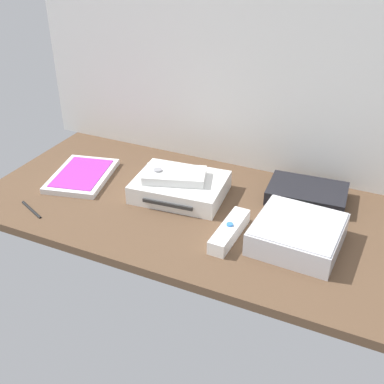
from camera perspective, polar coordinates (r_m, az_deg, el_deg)
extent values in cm
cube|color=brown|center=(111.07, 0.00, -2.22)|extent=(100.00, 48.00, 2.00)
cube|color=silver|center=(119.15, 5.19, 17.33)|extent=(110.00, 1.20, 64.00)
cube|color=white|center=(113.95, -1.42, 0.59)|extent=(22.40, 17.88, 4.40)
cube|color=#2D2D2D|center=(107.45, -2.96, -1.49)|extent=(12.00, 1.71, 0.80)
cube|color=silver|center=(99.67, 12.48, -4.95)|extent=(17.72, 17.72, 5.00)
cube|color=silver|center=(98.17, 12.65, -3.69)|extent=(17.01, 17.01, 0.30)
cube|color=white|center=(125.13, -12.99, 1.91)|extent=(17.58, 21.60, 1.40)
cube|color=#B233B2|center=(124.77, -13.03, 2.22)|extent=(14.59, 18.45, 0.16)
cube|color=black|center=(115.47, 13.56, -0.20)|extent=(18.82, 13.26, 3.40)
cube|color=#19D833|center=(110.16, 13.07, -1.75)|extent=(8.01, 0.97, 0.60)
cube|color=white|center=(100.22, 4.50, -4.69)|extent=(4.01, 14.90, 3.00)
cylinder|color=#387FDB|center=(99.24, 4.54, -3.89)|extent=(1.40, 1.40, 0.40)
cube|color=white|center=(112.36, -2.07, 1.99)|extent=(16.17, 12.06, 2.00)
cylinder|color=#99999E|center=(112.41, -4.10, 2.63)|extent=(2.52, 2.52, 0.40)
cylinder|color=black|center=(115.23, -18.63, -1.90)|extent=(8.52, 4.28, 0.70)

